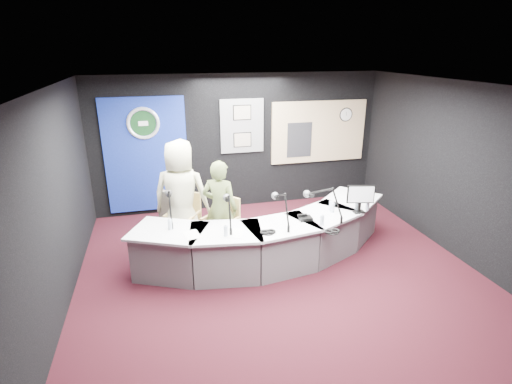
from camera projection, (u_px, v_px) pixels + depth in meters
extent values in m
plane|color=black|center=(282.00, 276.00, 6.07)|extent=(6.00, 6.00, 0.00)
cube|color=silver|center=(286.00, 87.00, 5.11)|extent=(6.00, 6.00, 0.02)
cube|color=black|center=(240.00, 143.00, 8.32)|extent=(6.00, 0.02, 2.80)
cube|color=black|center=(412.00, 327.00, 2.86)|extent=(6.00, 0.02, 2.80)
cube|color=black|center=(51.00, 210.00, 4.90)|extent=(0.02, 6.00, 2.80)
cube|color=black|center=(465.00, 174.00, 6.28)|extent=(0.02, 6.00, 2.80)
cube|color=navy|center=(146.00, 156.00, 7.91)|extent=(1.60, 0.05, 2.30)
torus|color=silver|center=(143.00, 123.00, 7.65)|extent=(0.63, 0.07, 0.63)
cylinder|color=#0E3415|center=(143.00, 123.00, 7.66)|extent=(0.48, 0.01, 0.48)
cube|color=slate|center=(242.00, 126.00, 8.19)|extent=(0.90, 0.04, 1.10)
cube|color=gray|center=(242.00, 113.00, 8.06)|extent=(0.34, 0.02, 0.27)
cube|color=gray|center=(243.00, 140.00, 8.26)|extent=(0.34, 0.02, 0.27)
cube|color=tan|center=(319.00, 132.00, 8.65)|extent=(2.12, 0.06, 1.32)
cube|color=#FFD3A1|center=(319.00, 132.00, 8.64)|extent=(2.00, 0.02, 1.20)
cube|color=black|center=(299.00, 140.00, 8.57)|extent=(0.55, 0.02, 0.75)
cylinder|color=white|center=(346.00, 115.00, 8.64)|extent=(0.28, 0.01, 0.28)
cube|color=slate|center=(172.00, 211.00, 6.89)|extent=(0.48, 0.35, 0.70)
imported|color=beige|center=(181.00, 196.00, 6.62)|extent=(1.07, 0.86, 1.91)
imported|color=#5A6937|center=(220.00, 208.00, 6.49)|extent=(0.70, 0.63, 1.62)
cube|color=black|center=(360.00, 194.00, 6.38)|extent=(0.47, 0.13, 0.32)
cube|color=black|center=(305.00, 218.00, 6.20)|extent=(0.20, 0.16, 0.05)
torus|color=black|center=(332.00, 231.00, 5.78)|extent=(0.22, 0.22, 0.04)
torus|color=black|center=(268.00, 232.00, 5.77)|extent=(0.21, 0.21, 0.04)
cube|color=white|center=(192.00, 235.00, 5.72)|extent=(0.27, 0.34, 0.00)
cube|color=white|center=(235.00, 233.00, 5.77)|extent=(0.32, 0.37, 0.00)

